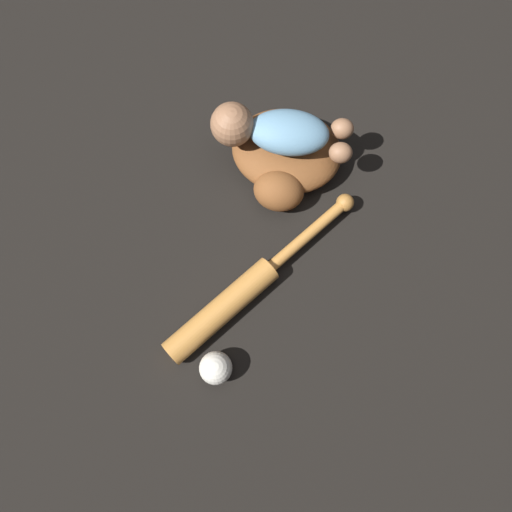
{
  "coord_description": "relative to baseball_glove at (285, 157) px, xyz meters",
  "views": [
    {
      "loc": [
        -0.24,
        0.5,
        1.19
      ],
      "look_at": [
        -0.05,
        0.23,
        0.08
      ],
      "focal_mm": 35.0,
      "sensor_mm": 36.0,
      "label": 1
    }
  ],
  "objects": [
    {
      "name": "baseball_bat",
      "position": [
        -0.11,
        0.35,
        -0.02
      ],
      "size": [
        0.19,
        0.58,
        0.06
      ],
      "color": "#C6843D",
      "rests_on": "ground"
    },
    {
      "name": "ground_plane",
      "position": [
        -0.04,
        0.04,
        -0.05
      ],
      "size": [
        6.0,
        6.0,
        0.0
      ],
      "primitive_type": "plane",
      "color": "black"
    },
    {
      "name": "baseball_glove",
      "position": [
        0.0,
        0.0,
        0.0
      ],
      "size": [
        0.35,
        0.34,
        0.1
      ],
      "color": "brown",
      "rests_on": "ground"
    },
    {
      "name": "baseball",
      "position": [
        -0.16,
        0.53,
        -0.01
      ],
      "size": [
        0.08,
        0.08,
        0.08
      ],
      "color": "silver",
      "rests_on": "ground"
    },
    {
      "name": "baby_figure",
      "position": [
        0.04,
        -0.0,
        0.09
      ],
      "size": [
        0.34,
        0.24,
        0.1
      ],
      "color": "#6693B2",
      "rests_on": "baseball_glove"
    }
  ]
}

